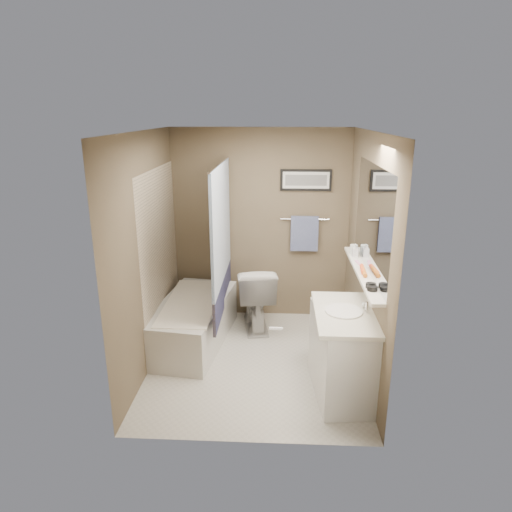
# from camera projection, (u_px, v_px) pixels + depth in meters

# --- Properties ---
(ground) EXTENTS (2.50, 2.50, 0.00)m
(ground) POSITION_uv_depth(u_px,v_px,m) (255.00, 362.00, 4.90)
(ground) COLOR beige
(ground) RESTS_ON ground
(ceiling) EXTENTS (2.20, 2.50, 0.04)m
(ceiling) POSITION_uv_depth(u_px,v_px,m) (255.00, 133.00, 4.18)
(ceiling) COLOR white
(ceiling) RESTS_ON wall_back
(wall_back) EXTENTS (2.20, 0.04, 2.40)m
(wall_back) POSITION_uv_depth(u_px,v_px,m) (260.00, 226.00, 5.71)
(wall_back) COLOR brown
(wall_back) RESTS_ON ground
(wall_front) EXTENTS (2.20, 0.04, 2.40)m
(wall_front) POSITION_uv_depth(u_px,v_px,m) (246.00, 306.00, 3.37)
(wall_front) COLOR brown
(wall_front) RESTS_ON ground
(wall_left) EXTENTS (0.04, 2.50, 2.40)m
(wall_left) POSITION_uv_depth(u_px,v_px,m) (148.00, 254.00, 4.59)
(wall_left) COLOR brown
(wall_left) RESTS_ON ground
(wall_right) EXTENTS (0.04, 2.50, 2.40)m
(wall_right) POSITION_uv_depth(u_px,v_px,m) (365.00, 257.00, 4.49)
(wall_right) COLOR brown
(wall_right) RESTS_ON ground
(tile_surround) EXTENTS (0.02, 1.55, 2.00)m
(tile_surround) POSITION_uv_depth(u_px,v_px,m) (161.00, 258.00, 5.13)
(tile_surround) COLOR #C7B296
(tile_surround) RESTS_ON wall_left
(curtain_rod) EXTENTS (0.02, 1.55, 0.02)m
(curtain_rod) POSITION_uv_depth(u_px,v_px,m) (220.00, 164.00, 4.78)
(curtain_rod) COLOR silver
(curtain_rod) RESTS_ON wall_left
(curtain_upper) EXTENTS (0.03, 1.45, 1.28)m
(curtain_upper) POSITION_uv_depth(u_px,v_px,m) (221.00, 224.00, 4.98)
(curtain_upper) COLOR silver
(curtain_upper) RESTS_ON curtain_rod
(curtain_lower) EXTENTS (0.03, 1.45, 0.36)m
(curtain_lower) POSITION_uv_depth(u_px,v_px,m) (223.00, 294.00, 5.22)
(curtain_lower) COLOR #292A4D
(curtain_lower) RESTS_ON curtain_rod
(mirror) EXTENTS (0.02, 1.60, 1.00)m
(mirror) POSITION_uv_depth(u_px,v_px,m) (372.00, 219.00, 4.22)
(mirror) COLOR silver
(mirror) RESTS_ON wall_right
(shelf) EXTENTS (0.12, 1.60, 0.03)m
(shelf) POSITION_uv_depth(u_px,v_px,m) (362.00, 272.00, 4.38)
(shelf) COLOR silver
(shelf) RESTS_ON wall_right
(towel_bar) EXTENTS (0.60, 0.02, 0.02)m
(towel_bar) POSITION_uv_depth(u_px,v_px,m) (305.00, 219.00, 5.64)
(towel_bar) COLOR silver
(towel_bar) RESTS_ON wall_back
(towel) EXTENTS (0.34, 0.05, 0.44)m
(towel) POSITION_uv_depth(u_px,v_px,m) (304.00, 234.00, 5.68)
(towel) COLOR #7D8AB6
(towel) RESTS_ON towel_bar
(art_frame) EXTENTS (0.62, 0.02, 0.26)m
(art_frame) POSITION_uv_depth(u_px,v_px,m) (306.00, 180.00, 5.51)
(art_frame) COLOR black
(art_frame) RESTS_ON wall_back
(art_mat) EXTENTS (0.56, 0.00, 0.20)m
(art_mat) POSITION_uv_depth(u_px,v_px,m) (306.00, 180.00, 5.50)
(art_mat) COLOR white
(art_mat) RESTS_ON art_frame
(art_image) EXTENTS (0.50, 0.00, 0.13)m
(art_image) POSITION_uv_depth(u_px,v_px,m) (306.00, 180.00, 5.49)
(art_image) COLOR #595959
(art_image) RESTS_ON art_mat
(door) EXTENTS (0.80, 0.02, 2.00)m
(door) POSITION_uv_depth(u_px,v_px,m) (320.00, 333.00, 3.39)
(door) COLOR silver
(door) RESTS_ON wall_front
(door_handle) EXTENTS (0.10, 0.02, 0.02)m
(door_handle) POSITION_uv_depth(u_px,v_px,m) (276.00, 329.00, 3.46)
(door_handle) COLOR silver
(door_handle) RESTS_ON door
(bathtub) EXTENTS (0.90, 1.58, 0.50)m
(bathtub) POSITION_uv_depth(u_px,v_px,m) (192.00, 322.00, 5.26)
(bathtub) COLOR silver
(bathtub) RESTS_ON ground
(tub_rim) EXTENTS (0.56, 1.36, 0.02)m
(tub_rim) POSITION_uv_depth(u_px,v_px,m) (191.00, 302.00, 5.19)
(tub_rim) COLOR white
(tub_rim) RESTS_ON bathtub
(toilet) EXTENTS (0.57, 0.86, 0.81)m
(toilet) POSITION_uv_depth(u_px,v_px,m) (255.00, 296.00, 5.60)
(toilet) COLOR silver
(toilet) RESTS_ON ground
(vanity) EXTENTS (0.58, 0.94, 0.80)m
(vanity) POSITION_uv_depth(u_px,v_px,m) (343.00, 355.00, 4.26)
(vanity) COLOR white
(vanity) RESTS_ON ground
(countertop) EXTENTS (0.54, 0.96, 0.04)m
(countertop) POSITION_uv_depth(u_px,v_px,m) (345.00, 314.00, 4.13)
(countertop) COLOR silver
(countertop) RESTS_ON vanity
(sink_basin) EXTENTS (0.34, 0.34, 0.01)m
(sink_basin) POSITION_uv_depth(u_px,v_px,m) (344.00, 311.00, 4.13)
(sink_basin) COLOR white
(sink_basin) RESTS_ON countertop
(faucet_spout) EXTENTS (0.02, 0.02, 0.10)m
(faucet_spout) POSITION_uv_depth(u_px,v_px,m) (366.00, 307.00, 4.10)
(faucet_spout) COLOR silver
(faucet_spout) RESTS_ON countertop
(faucet_knob) EXTENTS (0.05, 0.05, 0.05)m
(faucet_knob) POSITION_uv_depth(u_px,v_px,m) (364.00, 305.00, 4.20)
(faucet_knob) COLOR white
(faucet_knob) RESTS_ON countertop
(candle_bowl_near) EXTENTS (0.09, 0.09, 0.04)m
(candle_bowl_near) POSITION_uv_depth(u_px,v_px,m) (372.00, 288.00, 3.88)
(candle_bowl_near) COLOR black
(candle_bowl_near) RESTS_ON shelf
(candle_bowl_far) EXTENTS (0.09, 0.09, 0.04)m
(candle_bowl_far) POSITION_uv_depth(u_px,v_px,m) (371.00, 286.00, 3.94)
(candle_bowl_far) COLOR black
(candle_bowl_far) RESTS_ON shelf
(hair_brush_front) EXTENTS (0.05, 0.22, 0.04)m
(hair_brush_front) POSITION_uv_depth(u_px,v_px,m) (364.00, 272.00, 4.27)
(hair_brush_front) COLOR orange
(hair_brush_front) RESTS_ON shelf
(hair_brush_back) EXTENTS (0.06, 0.22, 0.04)m
(hair_brush_back) POSITION_uv_depth(u_px,v_px,m) (362.00, 269.00, 4.35)
(hair_brush_back) COLOR #EB4F21
(hair_brush_back) RESTS_ON shelf
(pink_comb) EXTENTS (0.05, 0.16, 0.01)m
(pink_comb) POSITION_uv_depth(u_px,v_px,m) (358.00, 263.00, 4.59)
(pink_comb) COLOR pink
(pink_comb) RESTS_ON shelf
(glass_jar) EXTENTS (0.08, 0.08, 0.10)m
(glass_jar) POSITION_uv_depth(u_px,v_px,m) (354.00, 249.00, 4.87)
(glass_jar) COLOR white
(glass_jar) RESTS_ON shelf
(soap_bottle) EXTENTS (0.06, 0.06, 0.14)m
(soap_bottle) POSITION_uv_depth(u_px,v_px,m) (355.00, 250.00, 4.78)
(soap_bottle) COLOR #999999
(soap_bottle) RESTS_ON shelf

